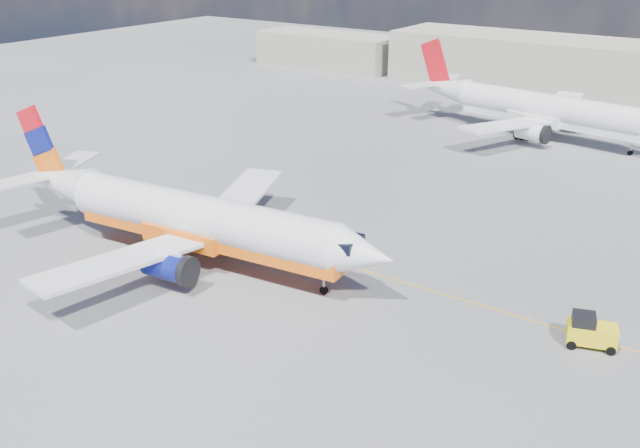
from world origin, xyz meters
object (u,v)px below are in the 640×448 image
Objects in this scene: main_jet at (191,218)px; gse_tug at (590,331)px; second_jet at (540,109)px; traffic_cone at (131,265)px.

main_jet reaches higher than gse_tug.
second_jet is (9.96, 49.71, -0.02)m from main_jet.
second_jet is 48.55m from gse_tug.
traffic_cone is at bearing 177.07° from gse_tug.
gse_tug is at bearing -59.56° from second_jet.
gse_tug is (18.64, -44.76, -2.49)m from second_jet.
gse_tug is 32.71m from traffic_cone.
main_jet is at bearing 171.41° from gse_tug.
second_jet is 55.11m from traffic_cone.
main_jet reaches higher than second_jet.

